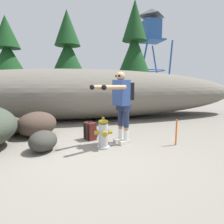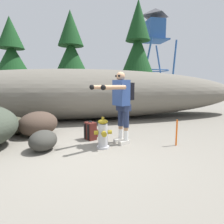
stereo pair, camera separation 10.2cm
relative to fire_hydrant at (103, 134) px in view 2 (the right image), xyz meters
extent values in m
cube|color=slate|center=(-0.26, -0.19, -0.34)|extent=(56.00, 56.00, 0.04)
ellipsoid|color=#666056|center=(-0.26, 3.83, 0.68)|extent=(14.14, 3.20, 2.00)
cylinder|color=#B2B2B7|center=(0.00, 0.01, -0.30)|extent=(0.28, 0.28, 0.04)
cylinder|color=#B2B2B7|center=(0.00, 0.01, -0.02)|extent=(0.21, 0.21, 0.50)
ellipsoid|color=#9E8419|center=(0.00, 0.01, 0.28)|extent=(0.22, 0.22, 0.10)
cylinder|color=#9E8419|center=(0.00, 0.01, 0.35)|extent=(0.06, 0.06, 0.05)
cylinder|color=#9E8419|center=(-0.15, 0.01, 0.04)|extent=(0.09, 0.09, 0.09)
cylinder|color=#9E8419|center=(0.15, 0.01, 0.04)|extent=(0.09, 0.09, 0.09)
cylinder|color=#9E8419|center=(0.00, -0.14, 0.04)|extent=(0.11, 0.09, 0.11)
cube|color=beige|center=(0.51, 0.14, -0.27)|extent=(0.28, 0.20, 0.09)
cylinder|color=white|center=(0.57, 0.16, -0.11)|extent=(0.10, 0.10, 0.24)
cylinder|color=tan|center=(0.57, 0.16, 0.05)|extent=(0.10, 0.10, 0.07)
cylinder|color=#232D4C|center=(0.57, 0.16, 0.29)|extent=(0.13, 0.13, 0.40)
cube|color=beige|center=(0.43, 0.32, -0.27)|extent=(0.28, 0.20, 0.09)
cylinder|color=white|center=(0.48, 0.35, -0.11)|extent=(0.10, 0.10, 0.24)
cylinder|color=tan|center=(0.48, 0.35, 0.05)|extent=(0.10, 0.10, 0.07)
cylinder|color=#232D4C|center=(0.48, 0.35, 0.29)|extent=(0.13, 0.13, 0.40)
cube|color=#232D4C|center=(0.53, 0.26, 0.54)|extent=(0.32, 0.37, 0.16)
cube|color=#2D4784|center=(0.46, 0.22, 0.88)|extent=(0.37, 0.43, 0.58)
cube|color=black|center=(0.64, 0.31, 0.91)|extent=(0.26, 0.32, 0.40)
sphere|color=tan|center=(0.44, 0.22, 1.25)|extent=(0.20, 0.20, 0.20)
cube|color=black|center=(0.37, 0.18, 1.26)|extent=(0.08, 0.14, 0.04)
cylinder|color=tan|center=(0.22, -0.13, 1.01)|extent=(0.56, 0.33, 0.09)
sphere|color=black|center=(-0.02, -0.25, 1.01)|extent=(0.11, 0.11, 0.11)
cylinder|color=tan|center=(0.03, 0.26, 1.01)|extent=(0.56, 0.33, 0.09)
sphere|color=black|center=(-0.21, 0.15, 1.01)|extent=(0.11, 0.11, 0.11)
cube|color=#511E19|center=(-0.21, 0.71, -0.10)|extent=(0.31, 0.36, 0.44)
cube|color=#511E19|center=(-0.10, 0.77, -0.16)|extent=(0.15, 0.22, 0.20)
torus|color=black|center=(-0.21, 0.71, 0.14)|extent=(0.10, 0.10, 0.02)
cube|color=black|center=(-0.35, 0.74, -0.10)|extent=(0.05, 0.06, 0.37)
cube|color=black|center=(-0.28, 0.59, -0.10)|extent=(0.05, 0.06, 0.37)
ellipsoid|color=#41332A|center=(-1.56, 1.32, 0.02)|extent=(1.35, 1.32, 0.67)
ellipsoid|color=#33332E|center=(-1.26, 0.11, -0.10)|extent=(0.71, 0.80, 0.43)
ellipsoid|color=#3A3A2C|center=(-2.30, 1.67, -0.07)|extent=(1.12, 1.12, 0.50)
cylinder|color=#47331E|center=(-4.32, 9.05, 0.51)|extent=(0.29, 0.29, 1.66)
cone|color=#143D19|center=(-4.32, 9.05, 2.49)|extent=(2.39, 2.39, 2.30)
cone|color=#143D19|center=(-4.32, 9.05, 4.21)|extent=(1.56, 1.56, 1.91)
cylinder|color=#47331E|center=(-0.71, 9.24, 0.50)|extent=(0.31, 0.31, 1.63)
cone|color=#143D19|center=(-0.71, 9.24, 2.68)|extent=(2.58, 2.58, 2.72)
cone|color=#143D19|center=(-0.71, 9.24, 4.72)|extent=(1.68, 1.68, 2.27)
cylinder|color=#47331E|center=(4.24, 10.21, 0.52)|extent=(0.34, 0.34, 1.67)
cone|color=#143D19|center=(4.24, 10.21, 3.14)|extent=(2.87, 2.87, 3.57)
cone|color=#143D19|center=(4.24, 10.21, 5.82)|extent=(1.86, 1.86, 2.98)
cylinder|color=#285193|center=(8.43, 14.96, 2.40)|extent=(0.99, 0.99, 5.47)
cylinder|color=#285193|center=(5.70, 14.96, 2.40)|extent=(0.99, 0.99, 5.47)
cylinder|color=#285193|center=(8.43, 12.24, 2.40)|extent=(0.99, 0.99, 5.47)
cylinder|color=#285193|center=(5.70, 12.24, 2.40)|extent=(0.99, 0.99, 5.47)
torus|color=#285193|center=(7.06, 13.60, 2.40)|extent=(2.93, 2.93, 0.10)
cube|color=#285193|center=(7.06, 13.60, 5.18)|extent=(2.18, 2.18, 0.12)
cube|color=#285193|center=(7.06, 13.60, 6.14)|extent=(1.53, 1.53, 1.80)
pyramid|color=#4C4C51|center=(7.06, 13.60, 7.74)|extent=(1.96, 1.96, 0.70)
cylinder|color=#E55914|center=(1.67, -0.16, -0.02)|extent=(0.04, 0.04, 0.60)
camera|label=1|loc=(-0.69, -3.93, 1.07)|focal=30.17mm
camera|label=2|loc=(-0.59, -3.95, 1.07)|focal=30.17mm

